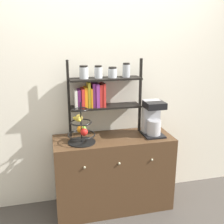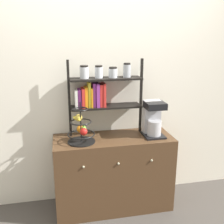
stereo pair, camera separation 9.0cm
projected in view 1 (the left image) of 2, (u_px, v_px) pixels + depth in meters
The scene contains 6 objects.
ground_plane at pixel (119, 218), 2.68m from camera, with size 12.00×12.00×0.00m, color #47423D.
wall_back at pixel (107, 84), 2.79m from camera, with size 7.00×0.05×2.60m, color silver.
sideboard at pixel (113, 172), 2.78m from camera, with size 1.22×0.48×0.80m.
coffee_maker at pixel (152, 118), 2.71m from camera, with size 0.21×0.24×0.36m.
fruit_stand at pixel (81, 129), 2.52m from camera, with size 0.27×0.27×0.40m.
shelf_hutch at pixel (99, 91), 2.64m from camera, with size 0.77×0.20×0.78m.
Camera 1 is at (-0.60, -2.20, 1.79)m, focal length 42.00 mm.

